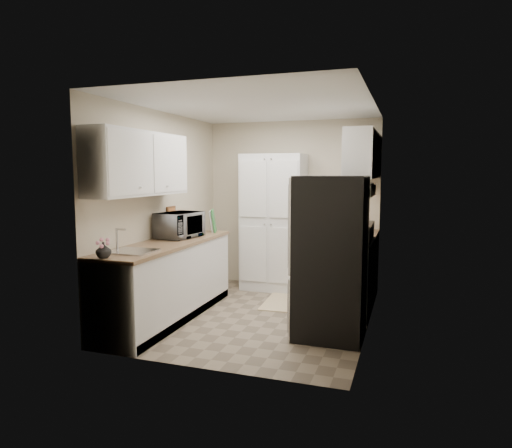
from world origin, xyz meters
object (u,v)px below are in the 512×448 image
at_px(pantry_cabinet, 274,222).
at_px(toaster_oven, 351,224).
at_px(refrigerator, 331,257).
at_px(electric_range, 344,276).
at_px(microwave, 180,225).
at_px(wine_bottle, 188,223).

xyz_separation_m(pantry_cabinet, toaster_oven, (1.15, -0.15, 0.04)).
bearing_deg(refrigerator, electric_range, 87.52).
xyz_separation_m(pantry_cabinet, electric_range, (1.17, -0.93, -0.52)).
bearing_deg(toaster_oven, microwave, -133.68).
bearing_deg(toaster_oven, refrigerator, -76.01).
bearing_deg(refrigerator, toaster_oven, 89.67).
xyz_separation_m(refrigerator, wine_bottle, (-2.07, 0.78, 0.20)).
xyz_separation_m(electric_range, toaster_oven, (-0.03, 0.78, 0.56)).
height_order(pantry_cabinet, refrigerator, pantry_cabinet).
height_order(refrigerator, toaster_oven, refrigerator).
bearing_deg(pantry_cabinet, toaster_oven, -7.38).
bearing_deg(toaster_oven, wine_bottle, -144.70).
relative_size(refrigerator, microwave, 2.94).
bearing_deg(pantry_cabinet, microwave, -120.73).
xyz_separation_m(electric_range, refrigerator, (-0.03, -0.80, 0.37)).
bearing_deg(wine_bottle, toaster_oven, 20.97).
height_order(microwave, wine_bottle, microwave).
bearing_deg(microwave, pantry_cabinet, -22.54).
height_order(refrigerator, microwave, refrigerator).
bearing_deg(toaster_oven, pantry_cabinet, -173.06).
bearing_deg(pantry_cabinet, refrigerator, -56.54).
height_order(pantry_cabinet, toaster_oven, pantry_cabinet).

